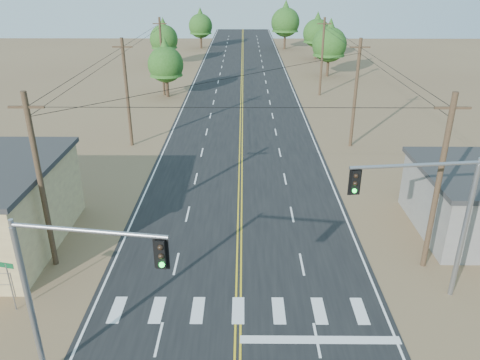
{
  "coord_description": "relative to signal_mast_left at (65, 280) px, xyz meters",
  "views": [
    {
      "loc": [
        0.23,
        -10.42,
        15.34
      ],
      "look_at": [
        0.03,
        15.99,
        3.5
      ],
      "focal_mm": 35.0,
      "sensor_mm": 36.0,
      "label": 1
    }
  ],
  "objects": [
    {
      "name": "tree_right_mid",
      "position": [
        20.21,
        76.48,
        0.34
      ],
      "size": [
        5.18,
        5.18,
        8.63
      ],
      "color": "#3F2D1E",
      "rests_on": "ground"
    },
    {
      "name": "utility_pole_right_far",
      "position": [
        16.84,
        48.25,
        0.18
      ],
      "size": [
        1.8,
        0.3,
        10.0
      ],
      "color": "#4C3826",
      "rests_on": "ground"
    },
    {
      "name": "utility_pole_right_near",
      "position": [
        16.84,
        8.25,
        0.18
      ],
      "size": [
        1.8,
        0.3,
        10.0
      ],
      "color": "#4C3826",
      "rests_on": "ground"
    },
    {
      "name": "signal_mast_left",
      "position": [
        0.0,
        0.0,
        0.0
      ],
      "size": [
        5.84,
        1.21,
        7.32
      ],
      "rotation": [
        0.0,
        0.0,
        -0.15
      ],
      "color": "gray",
      "rests_on": "ground"
    },
    {
      "name": "signal_mast_right",
      "position": [
        15.57,
        5.43,
        0.19
      ],
      "size": [
        6.2,
        1.11,
        7.59
      ],
      "rotation": [
        0.0,
        0.0,
        0.12
      ],
      "color": "gray",
      "rests_on": "ground"
    },
    {
      "name": "road",
      "position": [
        6.34,
        26.25,
        -4.92
      ],
      "size": [
        15.0,
        200.0,
        0.02
      ],
      "primitive_type": "cube",
      "color": "black",
      "rests_on": "ground"
    },
    {
      "name": "tree_right_far",
      "position": [
        15.34,
        89.2,
        1.16
      ],
      "size": [
        5.97,
        5.97,
        9.95
      ],
      "color": "#3F2D1E",
      "rests_on": "ground"
    },
    {
      "name": "utility_pole_left_far",
      "position": [
        -4.16,
        48.25,
        0.18
      ],
      "size": [
        1.8,
        0.3,
        10.0
      ],
      "color": "#4C3826",
      "rests_on": "ground"
    },
    {
      "name": "tree_left_far",
      "position": [
        -2.66,
        90.21,
        0.2
      ],
      "size": [
        5.04,
        5.04,
        8.4
      ],
      "color": "#3F2D1E",
      "rests_on": "ground"
    },
    {
      "name": "utility_pole_right_mid",
      "position": [
        16.84,
        28.25,
        0.18
      ],
      "size": [
        1.8,
        0.3,
        10.0
      ],
      "color": "#4C3826",
      "rests_on": "ground"
    },
    {
      "name": "utility_pole_left_mid",
      "position": [
        -4.16,
        28.25,
        0.18
      ],
      "size": [
        1.8,
        0.3,
        10.0
      ],
      "color": "#4C3826",
      "rests_on": "ground"
    },
    {
      "name": "tree_left_mid",
      "position": [
        -7.39,
        70.3,
        0.03
      ],
      "size": [
        4.87,
        4.87,
        8.12
      ],
      "color": "#3F2D1E",
      "rests_on": "ground"
    },
    {
      "name": "utility_pole_left_near",
      "position": [
        -4.16,
        8.25,
        0.18
      ],
      "size": [
        1.8,
        0.3,
        10.0
      ],
      "color": "#4C3826",
      "rests_on": "ground"
    },
    {
      "name": "tree_right_near",
      "position": [
        19.9,
        60.77,
        0.49
      ],
      "size": [
        5.32,
        5.32,
        8.86
      ],
      "color": "#3F2D1E",
      "rests_on": "ground"
    },
    {
      "name": "tree_left_near",
      "position": [
        -3.56,
        47.28,
        -0.22
      ],
      "size": [
        4.62,
        4.62,
        7.71
      ],
      "color": "#3F2D1E",
      "rests_on": "ground"
    },
    {
      "name": "street_sign",
      "position": [
        -4.66,
        4.25,
        -3.09
      ],
      "size": [
        0.8,
        0.21,
        2.75
      ],
      "rotation": [
        0.0,
        0.0,
        -0.23
      ],
      "color": "gray",
      "rests_on": "ground"
    }
  ]
}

